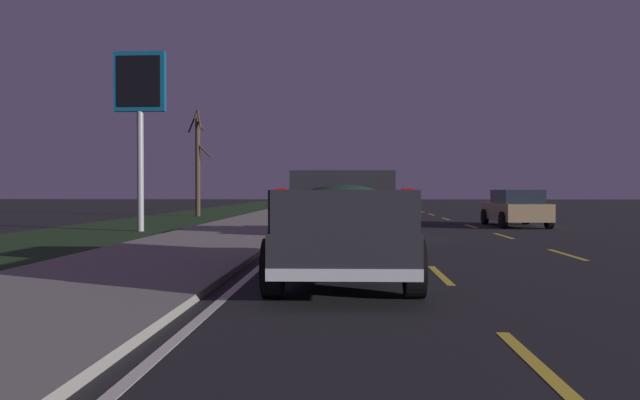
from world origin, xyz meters
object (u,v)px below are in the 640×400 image
pickup_truck (342,222)px  gas_price_sign (140,97)px  sedan_tan (516,208)px  bare_tree_far (198,163)px  sedan_white (351,213)px

pickup_truck → gas_price_sign: gas_price_sign is taller
sedan_tan → bare_tree_far: (9.10, 15.78, 2.30)m
sedan_white → pickup_truck: bearing=178.8°
sedan_tan → bare_tree_far: bare_tree_far is taller
pickup_truck → bare_tree_far: 25.74m
bare_tree_far → sedan_tan: bearing=-120.0°
pickup_truck → gas_price_sign: bearing=33.6°
pickup_truck → gas_price_sign: (11.42, 7.60, 3.99)m
sedan_white → bare_tree_far: bearing=31.1°
gas_price_sign → sedan_white: bearing=-104.6°
sedan_tan → bare_tree_far: 18.36m
pickup_truck → sedan_white: bearing=-1.2°
pickup_truck → gas_price_sign: 14.29m
pickup_truck → bare_tree_far: size_ratio=0.87×
sedan_white → gas_price_sign: gas_price_sign is taller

